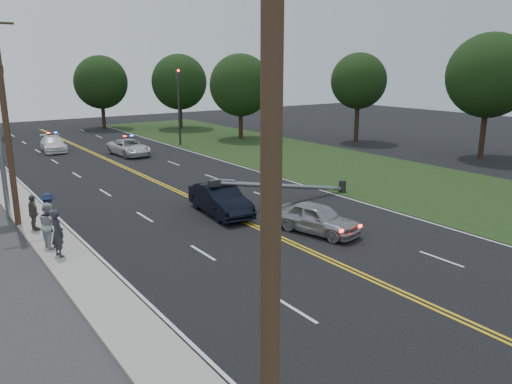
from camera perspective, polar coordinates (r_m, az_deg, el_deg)
ground at (r=19.69m, az=9.29°, el=-8.11°), size 120.00×120.00×0.00m
sidewalk at (r=24.48m, az=-22.82°, el=-4.40°), size 1.80×70.00×0.12m
grass_verge at (r=35.71m, az=13.75°, el=1.91°), size 12.00×80.00×0.01m
centerline_yellow at (r=27.30m, az=-5.43°, el=-1.53°), size 0.36×80.00×0.00m
traffic_signal at (r=47.94m, az=-8.83°, el=10.33°), size 0.28×0.41×7.05m
fallen_streetlight at (r=27.76m, az=4.12°, el=0.70°), size 9.36×0.44×1.91m
utility_pole_near at (r=6.57m, az=1.67°, el=-6.97°), size 1.60×0.28×10.00m
utility_pole_mid at (r=25.28m, az=-26.72°, el=7.46°), size 1.60×0.28×10.00m
tree_7 at (r=62.79m, az=-17.30°, el=11.88°), size 6.20×6.20×8.51m
tree_8 at (r=60.74m, az=-8.78°, el=12.31°), size 6.47×6.47×8.67m
tree_9 at (r=51.53m, az=-1.79°, el=12.10°), size 6.25×6.25×8.54m
tree_12 at (r=44.46m, az=25.12°, el=11.96°), size 6.66×6.66×9.94m
tree_13 at (r=50.21m, az=11.66°, el=12.32°), size 5.36×5.36×8.59m
crashed_sedan at (r=25.52m, az=-4.11°, el=-0.85°), size 2.07×4.83×1.55m
waiting_sedan at (r=22.83m, az=7.03°, el=-2.99°), size 2.57×4.33×1.38m
emergency_a at (r=43.55m, az=-14.32°, el=4.96°), size 2.62×4.96×1.33m
emergency_b at (r=47.60m, az=-22.17°, el=5.12°), size 2.35×4.76×1.33m
bystander_a at (r=21.02m, az=-21.73°, el=-4.38°), size 0.60×0.78×1.91m
bystander_b at (r=22.24m, az=-22.57°, el=-3.49°), size 0.83×1.01×1.89m
bystander_c at (r=24.30m, az=-22.58°, el=-2.15°), size 0.87×1.26×1.79m
bystander_d at (r=24.72m, az=-24.09°, el=-2.18°), size 0.56×1.03×1.68m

